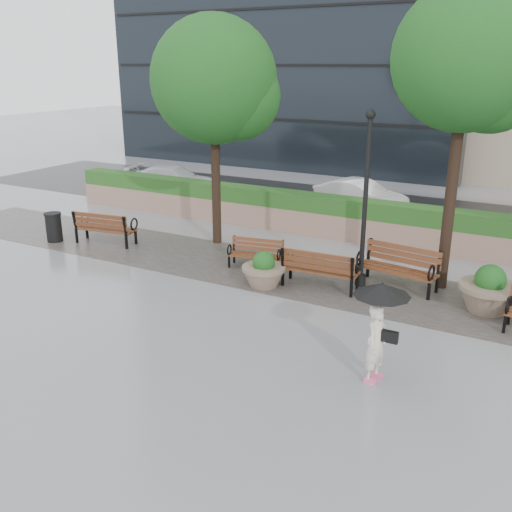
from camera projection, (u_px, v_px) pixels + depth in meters
The scene contains 17 objects.
ground at pixel (270, 323), 12.78m from camera, with size 100.00×100.00×0.00m, color gray.
cobble_strip at pixel (322, 280), 15.27m from camera, with size 28.00×3.20×0.01m, color #383330.
hedge_wall at pixel (370, 222), 18.37m from camera, with size 24.00×0.80×1.35m.
asphalt_street at pixel (401, 214), 21.91m from camera, with size 40.00×7.00×0.00m, color black.
bench_0 at pixel (106, 234), 18.26m from camera, with size 2.05×1.06×1.05m.
bench_1 at pixel (256, 260), 16.11m from camera, with size 1.61×0.89×0.82m.
bench_2 at pixel (320, 277), 14.65m from camera, with size 1.99×0.88×1.04m.
bench_3 at pixel (397, 276), 14.66m from camera, with size 2.10×1.07×1.08m.
planter_left at pixel (264, 273), 14.75m from camera, with size 1.13×1.13×0.95m.
planter_right at pixel (489, 293), 13.23m from camera, with size 1.37×1.37×1.15m.
trash_bin at pixel (54, 228), 18.46m from camera, with size 0.54×0.54×0.90m, color black.
lamppost at pixel (365, 212), 14.27m from camera, with size 0.28×0.28×4.48m.
tree_0 at pixel (219, 85), 16.89m from camera, with size 3.81×3.77×6.93m.
tree_1 at pixel (473, 64), 13.04m from camera, with size 3.49×3.40×7.35m.
car_left at pixel (174, 180), 25.19m from camera, with size 1.69×4.15×1.21m, color white.
car_right at pixel (360, 196), 22.15m from camera, with size 1.29×3.71×1.22m, color white.
pedestrian at pixel (379, 323), 10.13m from camera, with size 1.03×1.03×1.88m.
Camera 1 is at (5.29, -10.34, 5.54)m, focal length 40.00 mm.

